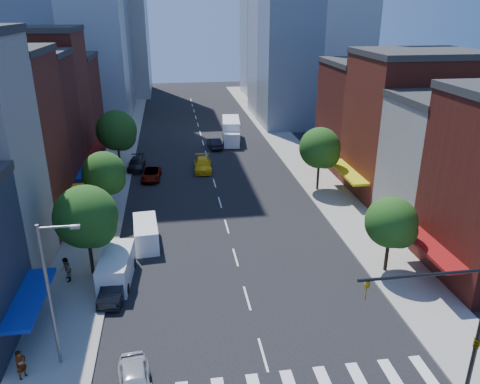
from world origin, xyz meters
The scene contains 28 objects.
ground centered at (0.00, 0.00, 0.00)m, with size 220.00×220.00×0.00m, color black.
sidewalk_left centered at (-12.50, 40.00, 0.07)m, with size 5.00×120.00×0.15m, color gray.
sidewalk_right centered at (12.50, 40.00, 0.07)m, with size 5.00×120.00×0.15m, color gray.
bldg_left_3 centered at (-21.00, 29.00, 7.50)m, with size 12.00×8.00×15.00m, color #501A14.
bldg_left_4 centered at (-21.00, 37.50, 8.50)m, with size 12.00×9.00×17.00m, color maroon.
bldg_left_5 centered at (-21.00, 47.00, 6.50)m, with size 12.00×10.00×13.00m, color #501A14.
bldg_right_1 centered at (21.00, 15.00, 6.00)m, with size 12.00×8.00×12.00m, color beige.
bldg_right_2 centered at (21.00, 24.00, 7.50)m, with size 12.00×10.00×15.00m, color maroon.
bldg_right_3 centered at (21.00, 34.00, 6.50)m, with size 12.00×10.00×13.00m, color #501A14.
traffic_signal centered at (9.94, -4.50, 4.16)m, with size 7.24×2.24×8.00m.
streetlight centered at (-11.81, 1.00, 5.28)m, with size 2.25×0.25×9.00m.
tree_left_near centered at (-11.35, 10.92, 4.87)m, with size 4.80×4.80×7.30m.
tree_left_mid centered at (-11.35, 21.92, 4.53)m, with size 4.20×4.20×6.65m.
tree_left_far centered at (-11.35, 35.92, 5.20)m, with size 5.00×5.00×7.75m.
tree_right_near centered at (11.65, 7.92, 4.19)m, with size 4.00×4.00×6.20m.
tree_right_far centered at (11.65, 25.92, 4.86)m, with size 4.60×4.60×7.20m.
parked_car_front centered at (-7.50, -2.00, 0.75)m, with size 1.78×4.42×1.51m, color #B4B4B9.
parked_car_second centered at (-9.50, 7.77, 0.77)m, with size 1.62×4.65×1.53m, color black.
parked_car_third centered at (-7.50, 32.47, 0.66)m, with size 2.19×4.74×1.32m, color #999999.
parked_car_rear centered at (-9.50, 36.72, 0.71)m, with size 1.99×4.90×1.42m, color black.
cargo_van_near centered at (-9.51, 9.67, 1.13)m, with size 2.54×5.52×2.29m.
cargo_van_far centered at (-7.49, 15.40, 1.05)m, with size 2.39×5.14×2.13m.
taxi centered at (-1.00, 34.94, 0.78)m, with size 2.18×5.37×1.56m, color yellow.
traffic_car_oncoming centered at (1.50, 44.89, 0.77)m, with size 1.62×4.66×1.53m, color black.
traffic_car_far centered at (6.34, 58.16, 0.64)m, with size 1.52×3.77×1.28m, color #999999.
box_truck centered at (4.42, 48.12, 1.62)m, with size 3.37×8.73×3.43m.
pedestrian_near centered at (-13.85, 0.05, 1.06)m, with size 0.67×0.44×1.83m, color #999999.
pedestrian_far centered at (-13.27, 10.08, 1.13)m, with size 0.95×0.74×1.96m, color #999999.
Camera 1 is at (-4.79, -22.30, 19.75)m, focal length 35.00 mm.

